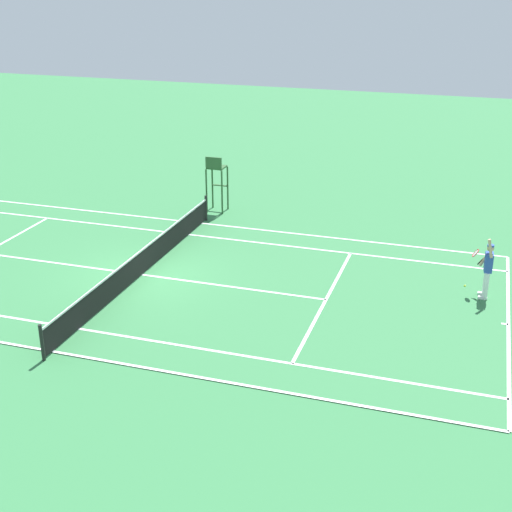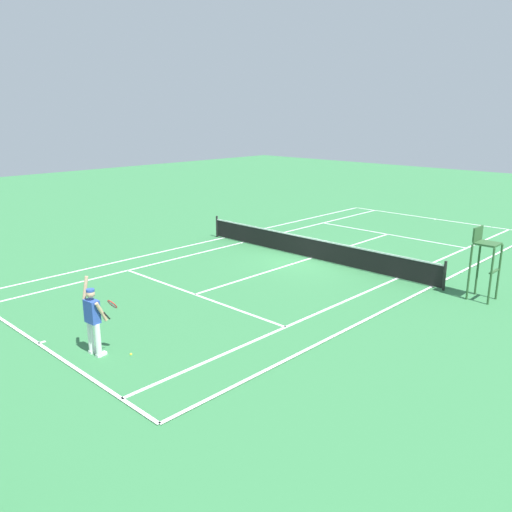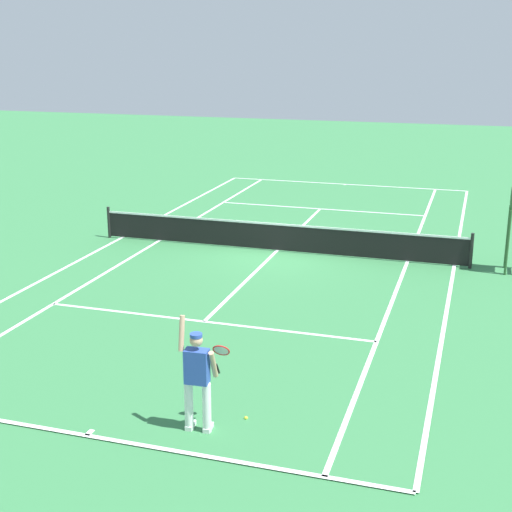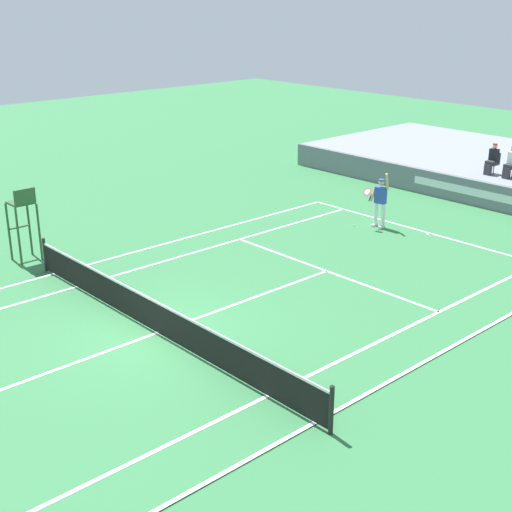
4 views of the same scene
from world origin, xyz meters
name	(u,v)px [view 2 (image 2 of 4)]	position (x,y,z in m)	size (l,w,h in m)	color
ground_plane	(310,259)	(0.00, 0.00, 0.00)	(80.00, 80.00, 0.00)	#337542
court	(310,259)	(0.00, 0.00, 0.01)	(11.08, 23.88, 0.03)	#337542
net	(311,247)	(0.00, 0.00, 0.52)	(11.98, 0.10, 1.07)	black
tennis_player	(93,319)	(-1.75, 11.14, 0.99)	(0.76, 0.66, 2.08)	white
tennis_ball	(131,354)	(-2.40, 10.53, 0.03)	(0.07, 0.07, 0.07)	#D1E533
umpire_chair	(484,254)	(-7.20, 0.00, 1.56)	(0.77, 0.77, 2.44)	#2D562D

